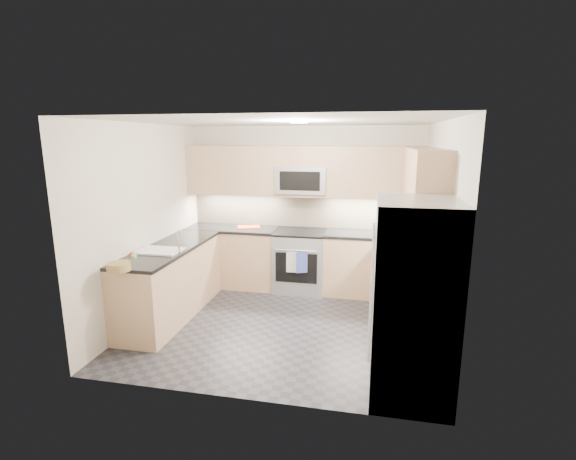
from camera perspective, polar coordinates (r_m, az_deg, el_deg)
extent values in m
cube|color=#242328|center=(5.44, -0.76, -12.72)|extent=(3.60, 3.20, 0.00)
cube|color=beige|center=(4.93, -0.84, 14.64)|extent=(3.60, 3.20, 0.02)
cube|color=beige|center=(6.58, 2.19, 3.14)|extent=(3.60, 0.02, 2.50)
cube|color=beige|center=(3.54, -6.37, -5.07)|extent=(3.60, 0.02, 2.50)
cube|color=beige|center=(5.69, -18.80, 1.02)|extent=(0.02, 3.20, 2.50)
cube|color=beige|center=(4.98, 19.89, -0.62)|extent=(0.02, 3.20, 2.50)
cube|color=tan|center=(6.73, -7.50, -3.72)|extent=(1.42, 0.60, 0.90)
cube|color=tan|center=(6.38, 11.41, -4.77)|extent=(1.42, 0.60, 0.90)
cube|color=tan|center=(5.31, 15.79, -8.56)|extent=(0.60, 1.70, 0.90)
cube|color=tan|center=(5.75, -15.64, -6.92)|extent=(0.60, 2.00, 0.90)
cube|color=black|center=(6.62, -7.62, 0.19)|extent=(1.42, 0.63, 0.04)
cube|color=black|center=(6.26, 11.59, -0.65)|extent=(1.42, 0.63, 0.04)
cube|color=black|center=(5.17, 16.09, -3.68)|extent=(0.63, 1.70, 0.04)
cube|color=black|center=(5.62, -15.92, -2.38)|extent=(0.63, 2.00, 0.04)
cube|color=tan|center=(6.34, 1.97, 8.03)|extent=(3.60, 0.35, 0.75)
cube|color=tan|center=(5.14, 17.99, 6.41)|extent=(0.35, 1.95, 0.75)
cube|color=tan|center=(6.58, 2.18, 2.66)|extent=(3.60, 0.01, 0.51)
cube|color=tan|center=(5.42, 19.14, -0.13)|extent=(0.01, 2.30, 0.51)
cube|color=#9A9CA1|center=(6.45, 1.65, -4.31)|extent=(0.76, 0.65, 0.91)
cube|color=black|center=(6.33, 1.68, -0.31)|extent=(0.76, 0.65, 0.03)
cube|color=black|center=(6.14, 1.12, -5.22)|extent=(0.62, 0.02, 0.45)
cylinder|color=#B2B5BA|center=(6.04, 1.10, -2.84)|extent=(0.60, 0.02, 0.02)
cube|color=#9C9FA4|center=(6.33, 1.92, 6.88)|extent=(0.76, 0.40, 0.40)
cube|color=black|center=(6.12, 1.60, 6.70)|extent=(0.60, 0.01, 0.28)
cube|color=#A4A8AC|center=(3.94, 16.73, -9.09)|extent=(0.70, 0.90, 1.80)
cylinder|color=#B2B5BA|center=(3.73, 11.28, -9.18)|extent=(0.02, 0.02, 1.20)
cylinder|color=#B2B5BA|center=(4.07, 11.33, -7.34)|extent=(0.02, 0.02, 1.20)
cube|color=white|center=(5.42, -17.10, -3.44)|extent=(0.52, 0.38, 0.16)
cylinder|color=silver|center=(5.25, -14.74, -1.54)|extent=(0.03, 0.03, 0.28)
cylinder|color=#58C153|center=(6.18, 16.29, -0.07)|extent=(0.39, 0.39, 0.17)
cube|color=red|center=(6.60, -5.38, 0.43)|extent=(0.41, 0.34, 0.01)
cylinder|color=olive|center=(4.76, -22.15, -4.68)|extent=(0.28, 0.28, 0.09)
sphere|color=red|center=(4.89, -20.54, -3.25)|extent=(0.07, 0.07, 0.07)
sphere|color=#539F44|center=(4.84, -20.37, -3.41)|extent=(0.07, 0.07, 0.07)
cube|color=silver|center=(6.08, 0.55, -4.40)|extent=(0.16, 0.03, 0.31)
cube|color=#374797|center=(6.05, 1.90, -4.48)|extent=(0.16, 0.08, 0.31)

